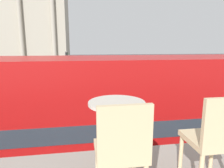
% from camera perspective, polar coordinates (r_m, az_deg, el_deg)
% --- Properties ---
extents(double_decker_bus, '(10.19, 2.71, 4.30)m').
position_cam_1_polar(double_decker_bus, '(6.15, -5.63, -10.45)').
color(double_decker_bus, black).
rests_on(double_decker_bus, ground_plane).
extents(cafe_dining_table, '(0.60, 0.60, 0.73)m').
position_cam_1_polar(cafe_dining_table, '(2.16, 1.34, -10.09)').
color(cafe_dining_table, '#2D2D30').
rests_on(cafe_dining_table, cafe_floor_slab).
extents(cafe_chair_0, '(0.40, 0.40, 0.91)m').
position_cam_1_polar(cafe_chair_0, '(1.63, 2.75, -18.15)').
color(cafe_chair_0, '#D1B789').
rests_on(cafe_chair_0, cafe_floor_slab).
extents(cafe_chair_1, '(0.40, 0.40, 0.91)m').
position_cam_1_polar(cafe_chair_1, '(2.01, 27.25, -13.56)').
color(cafe_chair_1, '#D1B789').
rests_on(cafe_chair_1, cafe_floor_slab).
extents(plaza_building_left, '(24.62, 15.46, 18.07)m').
position_cam_1_polar(plaza_building_left, '(53.80, -25.95, 14.62)').
color(plaza_building_left, '#B2A893').
rests_on(plaza_building_left, ground_plane).
extents(traffic_light_mid, '(0.42, 0.24, 3.43)m').
position_cam_1_polar(traffic_light_mid, '(21.87, -11.86, 4.50)').
color(traffic_light_mid, black).
rests_on(traffic_light_mid, ground_plane).
extents(traffic_light_far, '(0.42, 0.24, 3.76)m').
position_cam_1_polar(traffic_light_far, '(29.79, -12.89, 6.52)').
color(traffic_light_far, black).
rests_on(traffic_light_far, ground_plane).
extents(car_silver, '(4.20, 1.93, 1.35)m').
position_cam_1_polar(car_silver, '(31.07, 3.11, 3.70)').
color(car_silver, black).
rests_on(car_silver, ground_plane).
extents(pedestrian_olive, '(0.32, 0.32, 1.68)m').
position_cam_1_polar(pedestrian_olive, '(36.09, -14.93, 4.78)').
color(pedestrian_olive, '#282B33').
rests_on(pedestrian_olive, ground_plane).
extents(pedestrian_yellow, '(0.32, 0.32, 1.60)m').
position_cam_1_polar(pedestrian_yellow, '(27.72, -7.73, 3.17)').
color(pedestrian_yellow, '#282B33').
rests_on(pedestrian_yellow, ground_plane).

